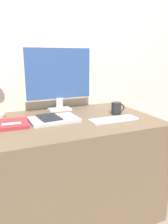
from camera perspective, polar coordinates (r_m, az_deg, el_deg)
The scene contains 8 objects.
wall_back at distance 1.81m, azimuth -8.11°, elevation 16.49°, with size 3.60×0.05×2.40m.
desk at distance 1.62m, azimuth -3.14°, elevation -14.03°, with size 1.13×0.75×0.71m.
monitor at distance 1.72m, azimuth -6.63°, elevation 9.21°, with size 0.54×0.11×0.49m.
keyboard at distance 1.47m, azimuth 7.78°, elevation -1.89°, with size 0.32×0.11×0.01m.
laptop at distance 1.45m, azimuth -7.90°, elevation -1.97°, with size 0.32×0.22×0.02m.
ereader at distance 1.45m, azimuth -9.16°, elevation -1.35°, with size 0.14×0.19×0.01m.
notebook at distance 1.42m, azimuth -18.49°, elevation -2.98°, with size 0.21×0.22×0.02m.
coffee_mug at distance 1.62m, azimuth 8.51°, elevation 0.97°, with size 0.11×0.07×0.09m.
Camera 1 is at (-0.49, -1.17, 1.13)m, focal length 35.00 mm.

